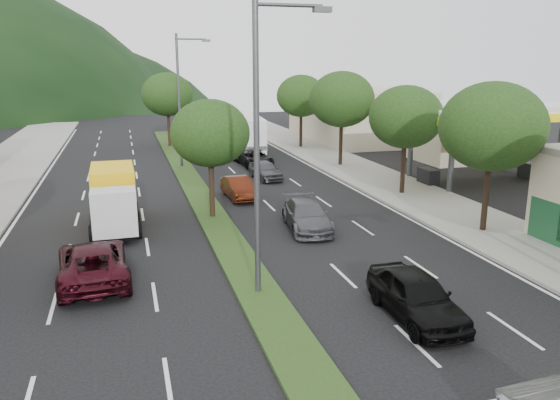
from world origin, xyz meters
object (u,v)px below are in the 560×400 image
object	(u,v)px
car_queue_b	(307,216)
car_queue_d	(255,158)
car_queue_e	(265,170)
streetlight_mid	(182,94)
box_truck	(114,200)
streetlight_near	(263,134)
tree_r_b	(492,127)
tree_r_d	(342,99)
tree_med_near	(210,133)
car_queue_a	(416,296)
car_queue_c	(239,188)
tree_med_far	(167,94)
tree_r_c	(406,117)
tree_r_e	(301,96)
motorhome	(245,134)
suv_maroon	(93,262)

from	to	relation	value
car_queue_b	car_queue_d	xyz separation A→B (m)	(1.49, 17.03, -0.04)
car_queue_e	streetlight_mid	bearing A→B (deg)	122.78
box_truck	streetlight_near	bearing A→B (deg)	116.45
tree_r_b	tree_r_d	size ratio (longest dim) A/B	0.97
car_queue_d	car_queue_e	size ratio (longest dim) A/B	1.22
tree_med_near	car_queue_a	bearing A→B (deg)	-71.88
car_queue_c	car_queue_e	bearing A→B (deg)	55.94
car_queue_a	car_queue_c	distance (m)	17.20
tree_med_far	box_truck	xyz separation A→B (m)	(-4.84, -26.21, -3.64)
tree_r_c	car_queue_b	bearing A→B (deg)	-146.83
tree_r_d	tree_r_e	distance (m)	10.00
streetlight_near	streetlight_mid	xyz separation A→B (m)	(0.00, 25.00, 0.00)
tree_r_e	car_queue_b	size ratio (longest dim) A/B	1.43
tree_r_d	car_queue_d	bearing A→B (deg)	163.82
tree_r_c	car_queue_a	distance (m)	17.50
tree_r_d	tree_r_e	world-z (taller)	tree_r_d
tree_r_b	tree_r_d	xyz separation A→B (m)	(0.00, 18.00, 0.14)
car_queue_d	tree_r_c	bearing A→B (deg)	-64.24
streetlight_near	motorhome	distance (m)	30.42
car_queue_b	tree_r_d	bearing A→B (deg)	69.25
streetlight_mid	tree_med_far	bearing A→B (deg)	91.07
car_queue_b	car_queue_d	distance (m)	17.10
car_queue_d	tree_r_b	bearing A→B (deg)	-74.74
tree_r_e	streetlight_near	world-z (taller)	streetlight_near
car_queue_e	car_queue_c	bearing A→B (deg)	-126.42
motorhome	car_queue_a	bearing A→B (deg)	-87.70
streetlight_mid	tree_med_near	bearing A→B (deg)	-90.78
streetlight_mid	car_queue_c	bearing A→B (deg)	-79.92
car_queue_a	car_queue_e	xyz separation A→B (m)	(0.80, 22.07, -0.11)
car_queue_d	box_truck	xyz separation A→B (m)	(-10.42, -14.08, 0.72)
tree_med_far	box_truck	size ratio (longest dim) A/B	1.18
car_queue_c	car_queue_d	size ratio (longest dim) A/B	0.84
car_queue_a	car_queue_d	distance (m)	27.10
streetlight_near	tree_r_d	bearing A→B (deg)	61.80
tree_r_d	car_queue_d	xyz separation A→B (m)	(-6.42, 1.86, -4.54)
tree_r_c	suv_maroon	world-z (taller)	tree_r_c
suv_maroon	car_queue_c	xyz separation A→B (m)	(7.76, 11.07, -0.09)
car_queue_a	box_truck	bearing A→B (deg)	126.17
tree_med_far	car_queue_b	bearing A→B (deg)	-82.01
tree_r_b	car_queue_e	world-z (taller)	tree_r_b
tree_r_e	tree_r_c	bearing A→B (deg)	-90.00
tree_r_e	car_queue_a	xyz separation A→B (m)	(-7.68, -35.21, -4.14)
streetlight_mid	car_queue_d	size ratio (longest dim) A/B	2.17
tree_r_b	car_queue_a	bearing A→B (deg)	-136.81
tree_r_d	car_queue_b	world-z (taller)	tree_r_d
tree_r_e	car_queue_b	distance (m)	26.72
tree_r_e	tree_med_near	bearing A→B (deg)	-118.61
tree_r_b	tree_r_d	world-z (taller)	tree_r_d
car_queue_b	motorhome	world-z (taller)	motorhome
tree_r_e	car_queue_c	distance (m)	21.06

